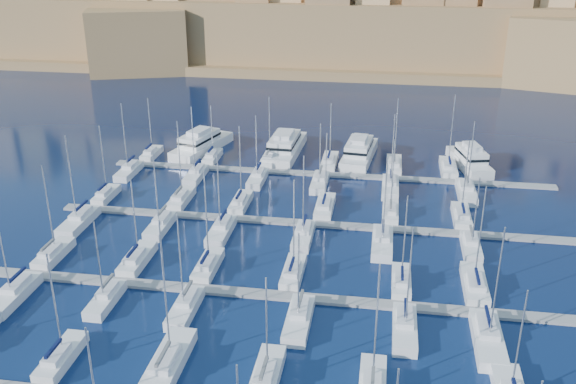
% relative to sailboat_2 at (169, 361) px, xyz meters
% --- Properties ---
extents(ground, '(600.00, 600.00, 0.00)m').
position_rel_sailboat_2_xyz_m(ground, '(11.08, 27.81, -0.79)').
color(ground, black).
rests_on(ground, ground).
extents(pontoon_mid_near, '(84.00, 2.00, 0.40)m').
position_rel_sailboat_2_xyz_m(pontoon_mid_near, '(11.08, 15.81, -0.59)').
color(pontoon_mid_near, slate).
rests_on(pontoon_mid_near, ground).
extents(pontoon_mid_far, '(84.00, 2.00, 0.40)m').
position_rel_sailboat_2_xyz_m(pontoon_mid_far, '(11.08, 37.81, -0.59)').
color(pontoon_mid_far, slate).
rests_on(pontoon_mid_far, ground).
extents(pontoon_far, '(84.00, 2.00, 0.40)m').
position_rel_sailboat_2_xyz_m(pontoon_far, '(11.08, 59.81, -0.59)').
color(pontoon_far, slate).
rests_on(pontoon_far, ground).
extents(sailboat_1, '(2.52, 8.40, 13.53)m').
position_rel_sailboat_2_xyz_m(sailboat_1, '(-11.90, -1.10, -0.05)').
color(sailboat_1, silver).
rests_on(sailboat_1, ground).
extents(sailboat_2, '(3.19, 10.64, 17.65)m').
position_rel_sailboat_2_xyz_m(sailboat_2, '(0.00, 0.00, 0.00)').
color(sailboat_2, silver).
rests_on(sailboat_2, ground).
extents(sailboat_3, '(2.75, 9.17, 12.54)m').
position_rel_sailboat_2_xyz_m(sailboat_3, '(10.88, -0.72, -0.05)').
color(sailboat_3, silver).
rests_on(sailboat_3, ground).
extents(sailboat_12, '(2.59, 8.62, 14.36)m').
position_rel_sailboat_2_xyz_m(sailboat_12, '(-24.33, 21.00, -0.04)').
color(sailboat_12, silver).
rests_on(sailboat_12, ground).
extents(sailboat_13, '(2.76, 9.21, 13.04)m').
position_rel_sailboat_2_xyz_m(sailboat_13, '(-11.88, 21.29, -0.05)').
color(sailboat_13, silver).
rests_on(sailboat_13, ground).
extents(sailboat_14, '(2.62, 8.73, 14.91)m').
position_rel_sailboat_2_xyz_m(sailboat_14, '(-1.51, 21.06, -0.04)').
color(sailboat_14, silver).
rests_on(sailboat_14, ground).
extents(sailboat_15, '(2.61, 8.71, 14.33)m').
position_rel_sailboat_2_xyz_m(sailboat_15, '(10.43, 21.05, -0.04)').
color(sailboat_15, silver).
rests_on(sailboat_15, ground).
extents(sailboat_16, '(2.50, 8.32, 13.18)m').
position_rel_sailboat_2_xyz_m(sailboat_16, '(24.93, 20.86, -0.06)').
color(sailboat_16, silver).
rests_on(sailboat_16, ground).
extents(sailboat_17, '(2.96, 9.88, 14.78)m').
position_rel_sailboat_2_xyz_m(sailboat_17, '(34.42, 21.62, -0.03)').
color(sailboat_17, silver).
rests_on(sailboat_17, ground).
extents(sailboat_18, '(2.89, 9.62, 13.23)m').
position_rel_sailboat_2_xyz_m(sailboat_18, '(-24.03, 10.11, -0.04)').
color(sailboat_18, silver).
rests_on(sailboat_18, ground).
extents(sailboat_19, '(2.46, 8.19, 12.05)m').
position_rel_sailboat_2_xyz_m(sailboat_19, '(-11.95, 10.82, -0.07)').
color(sailboat_19, silver).
rests_on(sailboat_19, ground).
extents(sailboat_20, '(2.64, 8.81, 13.85)m').
position_rel_sailboat_2_xyz_m(sailboat_20, '(-1.44, 10.51, -0.05)').
color(sailboat_20, silver).
rests_on(sailboat_20, ground).
extents(sailboat_21, '(2.86, 9.53, 12.81)m').
position_rel_sailboat_2_xyz_m(sailboat_21, '(12.77, 10.16, -0.05)').
color(sailboat_21, silver).
rests_on(sailboat_21, ground).
extents(sailboat_22, '(2.79, 9.31, 14.37)m').
position_rel_sailboat_2_xyz_m(sailboat_22, '(25.26, 10.27, -0.04)').
color(sailboat_22, silver).
rests_on(sailboat_22, ground).
extents(sailboat_23, '(3.19, 10.62, 15.50)m').
position_rel_sailboat_2_xyz_m(sailboat_23, '(34.60, 9.62, -0.02)').
color(sailboat_23, silver).
rests_on(sailboat_23, ground).
extents(sailboat_24, '(2.31, 7.71, 13.45)m').
position_rel_sailboat_2_xyz_m(sailboat_24, '(-25.85, 42.56, -0.05)').
color(sailboat_24, silver).
rests_on(sailboat_24, ground).
extents(sailboat_25, '(2.66, 8.87, 14.66)m').
position_rel_sailboat_2_xyz_m(sailboat_25, '(-12.38, 43.13, -0.04)').
color(sailboat_25, silver).
rests_on(sailboat_25, ground).
extents(sailboat_26, '(2.60, 8.68, 14.37)m').
position_rel_sailboat_2_xyz_m(sailboat_26, '(-1.88, 43.04, -0.04)').
color(sailboat_26, silver).
rests_on(sailboat_26, ground).
extents(sailboat_27, '(2.85, 9.48, 13.73)m').
position_rel_sailboat_2_xyz_m(sailboat_27, '(12.41, 43.43, -0.04)').
color(sailboat_27, silver).
rests_on(sailboat_27, ground).
extents(sailboat_28, '(2.57, 8.58, 13.38)m').
position_rel_sailboat_2_xyz_m(sailboat_28, '(23.26, 42.99, -0.05)').
color(sailboat_28, silver).
rests_on(sailboat_28, ground).
extents(sailboat_29, '(2.71, 9.02, 13.67)m').
position_rel_sailboat_2_xyz_m(sailboat_29, '(34.64, 43.20, -0.05)').
color(sailboat_29, silver).
rests_on(sailboat_29, ground).
extents(sailboat_30, '(3.04, 10.15, 15.44)m').
position_rel_sailboat_2_xyz_m(sailboat_30, '(-25.68, 31.85, -0.02)').
color(sailboat_30, silver).
rests_on(sailboat_30, ground).
extents(sailboat_31, '(2.66, 8.88, 13.70)m').
position_rel_sailboat_2_xyz_m(sailboat_31, '(-12.37, 32.48, -0.05)').
color(sailboat_31, silver).
rests_on(sailboat_31, ground).
extents(sailboat_32, '(2.85, 9.50, 14.60)m').
position_rel_sailboat_2_xyz_m(sailboat_32, '(-2.45, 32.17, -0.03)').
color(sailboat_32, silver).
rests_on(sailboat_32, ground).
extents(sailboat_33, '(2.71, 9.03, 14.02)m').
position_rel_sailboat_2_xyz_m(sailboat_33, '(10.31, 32.40, -0.04)').
color(sailboat_33, silver).
rests_on(sailboat_33, ground).
extents(sailboat_34, '(3.03, 10.09, 14.57)m').
position_rel_sailboat_2_xyz_m(sailboat_34, '(22.20, 31.88, -0.03)').
color(sailboat_34, silver).
rests_on(sailboat_34, ground).
extents(sailboat_35, '(2.54, 8.48, 12.11)m').
position_rel_sailboat_2_xyz_m(sailboat_35, '(35.07, 32.67, -0.06)').
color(sailboat_35, silver).
rests_on(sailboat_35, ground).
extents(sailboat_36, '(2.35, 7.84, 12.57)m').
position_rel_sailboat_2_xyz_m(sailboat_36, '(-25.62, 64.62, -0.06)').
color(sailboat_36, silver).
rests_on(sailboat_36, ground).
extents(sailboat_37, '(2.39, 7.98, 11.59)m').
position_rel_sailboat_2_xyz_m(sailboat_37, '(-12.71, 64.69, -0.07)').
color(sailboat_37, silver).
rests_on(sailboat_37, ground).
extents(sailboat_38, '(2.65, 8.84, 13.68)m').
position_rel_sailboat_2_xyz_m(sailboat_38, '(-1.05, 65.11, -0.05)').
color(sailboat_38, silver).
rests_on(sailboat_38, ground).
extents(sailboat_39, '(2.87, 9.56, 12.80)m').
position_rel_sailboat_2_xyz_m(sailboat_39, '(11.05, 65.47, -0.05)').
color(sailboat_39, silver).
rests_on(sailboat_39, ground).
extents(sailboat_40, '(2.88, 9.59, 14.33)m').
position_rel_sailboat_2_xyz_m(sailboat_40, '(23.72, 65.48, -0.04)').
color(sailboat_40, silver).
rests_on(sailboat_40, ground).
extents(sailboat_41, '(2.98, 9.94, 15.31)m').
position_rel_sailboat_2_xyz_m(sailboat_41, '(34.14, 65.65, -0.02)').
color(sailboat_41, silver).
rests_on(sailboat_41, ground).
extents(sailboat_42, '(2.69, 8.96, 14.46)m').
position_rel_sailboat_2_xyz_m(sailboat_42, '(-26.36, 54.44, -0.04)').
color(sailboat_42, silver).
rests_on(sailboat_42, ground).
extents(sailboat_43, '(2.66, 8.88, 14.33)m').
position_rel_sailboat_2_xyz_m(sailboat_43, '(-13.12, 54.48, -0.04)').
color(sailboat_43, silver).
rests_on(sailboat_43, ground).
extents(sailboat_44, '(2.64, 8.80, 13.27)m').
position_rel_sailboat_2_xyz_m(sailboat_44, '(-1.29, 54.52, -0.05)').
color(sailboat_44, silver).
rests_on(sailboat_44, ground).
extents(sailboat_45, '(2.77, 9.24, 12.33)m').
position_rel_sailboat_2_xyz_m(sailboat_45, '(10.36, 54.30, -0.06)').
color(sailboat_45, silver).
rests_on(sailboat_45, ground).
extents(sailboat_46, '(2.93, 9.78, 14.70)m').
position_rel_sailboat_2_xyz_m(sailboat_46, '(23.13, 54.04, -0.03)').
color(sailboat_46, silver).
rests_on(sailboat_46, ground).
extents(sailboat_47, '(3.06, 10.21, 14.12)m').
position_rel_sailboat_2_xyz_m(sailboat_47, '(36.41, 53.82, -0.03)').
color(sailboat_47, silver).
rests_on(sailboat_47, ground).
extents(motor_yacht_a, '(9.85, 18.41, 5.25)m').
position_rel_sailboat_2_xyz_m(motor_yacht_a, '(-16.53, 69.79, 0.94)').
color(motor_yacht_a, silver).
rests_on(motor_yacht_a, ground).
extents(motor_yacht_b, '(6.67, 19.73, 5.25)m').
position_rel_sailboat_2_xyz_m(motor_yacht_b, '(1.22, 70.67, 0.94)').
color(motor_yacht_b, silver).
rests_on(motor_yacht_b, ground).
extents(motor_yacht_c, '(7.04, 18.02, 5.25)m').
position_rel_sailboat_2_xyz_m(motor_yacht_c, '(16.65, 69.75, 0.94)').
color(motor_yacht_c, silver).
rests_on(motor_yacht_c, ground).
extents(motor_yacht_d, '(8.05, 15.74, 5.25)m').
position_rel_sailboat_2_xyz_m(motor_yacht_d, '(38.41, 68.56, 0.94)').
color(motor_yacht_d, silver).
rests_on(motor_yacht_d, ground).
extents(fortified_city, '(460.00, 108.95, 59.52)m').
position_rel_sailboat_2_xyz_m(fortified_city, '(10.89, 183.07, 13.95)').
color(fortified_city, brown).
rests_on(fortified_city, ground).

